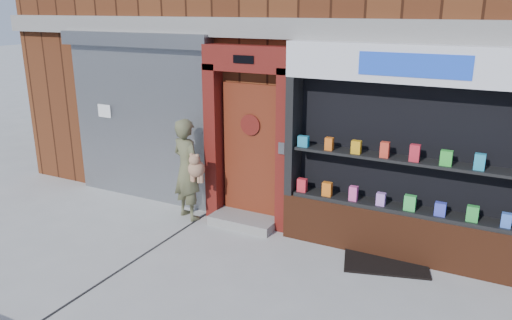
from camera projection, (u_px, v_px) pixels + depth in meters
The scene contains 6 objects.
ground at pixel (232, 285), 6.47m from camera, with size 80.00×80.00×0.00m, color #9E9E99.
shutter_bay at pixel (139, 108), 8.92m from camera, with size 3.10×0.30×3.04m.
red_door_bay at pixel (248, 137), 7.95m from camera, with size 1.52×0.58×2.90m.
pharmacy_bay at pixel (407, 165), 6.84m from camera, with size 3.50×0.41×3.00m.
woman at pixel (188, 169), 8.28m from camera, with size 0.81×0.60×1.73m.
doormat at pixel (386, 261), 7.04m from camera, with size 1.15×0.80×0.03m, color black.
Camera 1 is at (2.90, -4.93, 3.45)m, focal length 35.00 mm.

